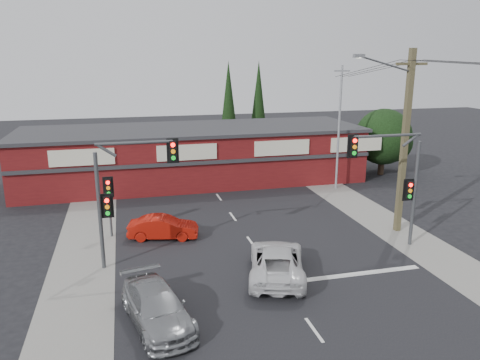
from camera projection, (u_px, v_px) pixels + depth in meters
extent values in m
plane|color=black|center=(270.00, 269.00, 21.74)|extent=(120.00, 120.00, 0.00)
cube|color=black|center=(243.00, 231.00, 26.43)|extent=(14.00, 70.00, 0.01)
cube|color=gray|center=(86.00, 245.00, 24.42)|extent=(3.00, 70.00, 0.02)
cube|color=gray|center=(378.00, 219.00, 28.44)|extent=(3.00, 70.00, 0.02)
cube|color=silver|center=(354.00, 274.00, 21.16)|extent=(6.50, 0.35, 0.01)
imported|color=silver|center=(277.00, 261.00, 20.88)|extent=(3.77, 5.58, 1.42)
imported|color=gray|center=(157.00, 307.00, 17.11)|extent=(2.87, 4.98, 1.36)
imported|color=#AB150A|center=(163.00, 227.00, 25.29)|extent=(3.93, 2.06, 1.23)
cube|color=silver|center=(314.00, 330.00, 16.85)|extent=(0.12, 1.60, 0.01)
cube|color=silver|center=(277.00, 278.00, 20.84)|extent=(0.12, 1.60, 0.01)
cube|color=silver|center=(251.00, 242.00, 24.84)|extent=(0.12, 1.60, 0.01)
cube|color=silver|center=(233.00, 216.00, 28.83)|extent=(0.12, 1.60, 0.01)
cube|color=silver|center=(219.00, 197.00, 32.83)|extent=(0.12, 1.60, 0.01)
cube|color=silver|center=(208.00, 182.00, 36.83)|extent=(0.12, 1.60, 0.01)
cube|color=#541012|center=(193.00, 156.00, 36.94)|extent=(26.00, 8.00, 4.00)
cube|color=#2D2D30|center=(192.00, 129.00, 36.40)|extent=(26.40, 8.40, 0.25)
cube|color=beige|center=(82.00, 157.00, 30.97)|extent=(4.20, 0.12, 1.10)
cube|color=beige|center=(187.00, 152.00, 32.62)|extent=(4.20, 0.12, 1.10)
cube|color=beige|center=(282.00, 148.00, 34.28)|extent=(4.20, 0.12, 1.10)
cube|color=beige|center=(356.00, 144.00, 35.70)|extent=(4.20, 0.12, 1.10)
cube|color=#2D2D30|center=(202.00, 163.00, 33.02)|extent=(26.00, 0.15, 0.25)
cylinder|color=#2D2116|center=(381.00, 164.00, 39.00)|extent=(0.50, 0.50, 1.80)
sphere|color=black|center=(383.00, 137.00, 38.42)|extent=(4.60, 4.60, 4.60)
sphere|color=black|center=(392.00, 142.00, 39.89)|extent=(3.40, 3.40, 3.40)
sphere|color=black|center=(360.00, 145.00, 39.65)|extent=(2.80, 2.80, 2.80)
cylinder|color=#2D2116|center=(229.00, 149.00, 44.82)|extent=(0.24, 0.24, 2.00)
cone|color=black|center=(229.00, 102.00, 43.67)|extent=(1.80, 1.80, 7.50)
cylinder|color=#2D2116|center=(258.00, 144.00, 47.52)|extent=(0.24, 0.24, 2.00)
cone|color=black|center=(259.00, 99.00, 46.38)|extent=(1.80, 1.80, 7.50)
cylinder|color=#47494C|center=(100.00, 212.00, 21.14)|extent=(0.18, 0.18, 5.50)
cylinder|color=#47494C|center=(134.00, 143.00, 20.76)|extent=(3.40, 0.14, 0.14)
cylinder|color=#47494C|center=(107.00, 151.00, 20.55)|extent=(0.82, 0.14, 0.63)
cube|color=black|center=(173.00, 151.00, 21.27)|extent=(0.32, 0.22, 0.95)
cube|color=black|center=(173.00, 151.00, 21.34)|extent=(0.55, 0.04, 1.15)
cylinder|color=#FF0C07|center=(173.00, 145.00, 21.08)|extent=(0.20, 0.06, 0.20)
cylinder|color=orange|center=(173.00, 151.00, 21.15)|extent=(0.20, 0.06, 0.20)
cylinder|color=#0CE526|center=(173.00, 158.00, 21.23)|extent=(0.20, 0.06, 0.20)
cube|color=black|center=(107.00, 206.00, 21.16)|extent=(0.32, 0.22, 0.95)
cube|color=black|center=(107.00, 206.00, 21.23)|extent=(0.55, 0.04, 1.15)
cylinder|color=#FF0C07|center=(107.00, 201.00, 20.97)|extent=(0.20, 0.06, 0.20)
cylinder|color=orange|center=(107.00, 207.00, 21.04)|extent=(0.20, 0.06, 0.20)
cylinder|color=#0CE526|center=(108.00, 213.00, 21.12)|extent=(0.20, 0.06, 0.20)
cylinder|color=#47494C|center=(414.00, 194.00, 23.87)|extent=(0.18, 0.18, 5.50)
cylinder|color=#47494C|center=(388.00, 136.00, 22.65)|extent=(3.60, 0.14, 0.14)
cylinder|color=#47494C|center=(410.00, 141.00, 23.03)|extent=(0.82, 0.14, 0.63)
cube|color=black|center=(353.00, 146.00, 22.34)|extent=(0.32, 0.22, 0.95)
cube|color=black|center=(353.00, 146.00, 22.41)|extent=(0.55, 0.04, 1.15)
cylinder|color=#FF0C07|center=(355.00, 141.00, 22.15)|extent=(0.20, 0.06, 0.20)
cylinder|color=orange|center=(355.00, 147.00, 22.22)|extent=(0.20, 0.06, 0.20)
cylinder|color=#0CE526|center=(354.00, 153.00, 22.30)|extent=(0.20, 0.06, 0.20)
cube|color=black|center=(409.00, 190.00, 23.72)|extent=(0.32, 0.22, 0.95)
cube|color=black|center=(408.00, 190.00, 23.79)|extent=(0.55, 0.04, 1.15)
cylinder|color=#FF0C07|center=(411.00, 185.00, 23.52)|extent=(0.20, 0.06, 0.20)
cylinder|color=orange|center=(410.00, 191.00, 23.60)|extent=(0.20, 0.06, 0.20)
cylinder|color=#0CE526|center=(410.00, 196.00, 23.68)|extent=(0.20, 0.06, 0.20)
cylinder|color=#47494C|center=(110.00, 210.00, 25.28)|extent=(0.12, 0.12, 3.00)
cube|color=black|center=(108.00, 187.00, 24.95)|extent=(0.32, 0.22, 0.95)
cube|color=black|center=(108.00, 187.00, 25.02)|extent=(0.55, 0.04, 1.15)
cylinder|color=#FF0C07|center=(108.00, 183.00, 24.76)|extent=(0.20, 0.06, 0.20)
cylinder|color=orange|center=(108.00, 188.00, 24.83)|extent=(0.20, 0.06, 0.20)
cylinder|color=#0CE526|center=(109.00, 193.00, 24.91)|extent=(0.20, 0.06, 0.20)
cube|color=brown|center=(404.00, 144.00, 25.29)|extent=(0.30, 0.30, 10.00)
cube|color=brown|center=(412.00, 64.00, 24.22)|extent=(1.80, 0.14, 0.14)
cylinder|color=#47494C|center=(386.00, 64.00, 23.70)|extent=(3.23, 0.39, 0.89)
cube|color=slate|center=(359.00, 56.00, 23.08)|extent=(0.55, 0.25, 0.18)
cylinder|color=silver|center=(359.00, 58.00, 23.11)|extent=(0.28, 0.28, 0.05)
cylinder|color=gray|center=(339.00, 129.00, 33.98)|extent=(0.16, 0.16, 9.00)
cube|color=gray|center=(342.00, 71.00, 32.93)|extent=(1.20, 0.10, 0.10)
cylinder|color=black|center=(363.00, 70.00, 28.46)|extent=(0.73, 9.01, 1.22)
cylinder|color=black|center=(371.00, 70.00, 28.60)|extent=(0.52, 9.00, 1.22)
cylinder|color=black|center=(380.00, 69.00, 28.74)|extent=(0.31, 9.00, 1.22)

